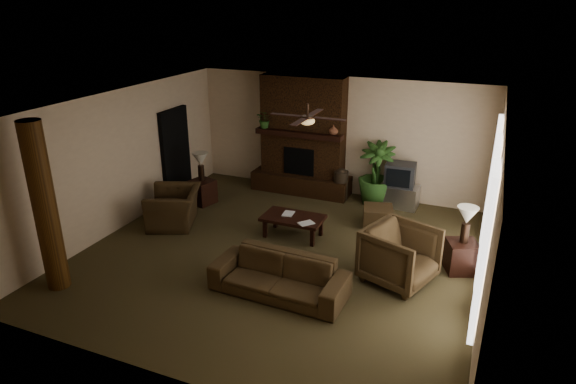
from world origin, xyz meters
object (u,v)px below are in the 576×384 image
at_px(lamp_left, 200,161).
at_px(sofa, 279,270).
at_px(armchair_right, 400,253).
at_px(ottoman, 378,216).
at_px(side_table_right, 461,257).
at_px(lamp_right, 467,218).
at_px(side_table_left, 202,192).
at_px(floor_vase, 341,182).
at_px(tv_stand, 399,196).
at_px(log_column, 45,208).
at_px(floor_plant, 375,187).
at_px(coffee_table, 293,219).
at_px(armchair_left, 174,202).

bearing_deg(lamp_left, sofa, -41.78).
bearing_deg(armchair_right, ottoman, 41.79).
height_order(side_table_right, lamp_right, lamp_right).
height_order(lamp_left, lamp_right, same).
bearing_deg(side_table_left, floor_vase, 26.37).
height_order(tv_stand, lamp_right, lamp_right).
distance_m(log_column, floor_plant, 6.88).
relative_size(armchair_right, tv_stand, 1.26).
bearing_deg(coffee_table, floor_plant, 64.66).
height_order(floor_vase, side_table_left, floor_vase).
xyz_separation_m(coffee_table, ottoman, (1.44, 1.16, -0.17)).
bearing_deg(ottoman, log_column, -134.88).
bearing_deg(armchair_right, lamp_left, 90.37).
bearing_deg(log_column, ottoman, 45.12).
xyz_separation_m(floor_vase, side_table_right, (2.91, -2.36, -0.16)).
bearing_deg(side_table_left, coffee_table, -17.23).
relative_size(sofa, floor_vase, 2.84).
bearing_deg(floor_vase, log_column, -120.47).
height_order(sofa, side_table_right, sofa).
xyz_separation_m(floor_plant, side_table_left, (-3.69, -1.51, -0.13)).
bearing_deg(ottoman, side_table_right, -36.27).
xyz_separation_m(armchair_left, armchair_right, (4.78, -0.48, 0.03)).
bearing_deg(lamp_right, armchair_right, -140.28).
distance_m(armchair_left, tv_stand, 5.01).
relative_size(sofa, side_table_left, 3.97).
height_order(sofa, floor_vase, sofa).
distance_m(armchair_right, side_table_right, 1.23).
relative_size(sofa, ottoman, 3.64).
xyz_separation_m(ottoman, side_table_right, (1.76, -1.29, 0.08)).
height_order(ottoman, floor_plant, floor_plant).
xyz_separation_m(floor_vase, lamp_left, (-2.90, -1.40, 0.57)).
bearing_deg(coffee_table, side_table_left, 162.77).
height_order(sofa, ottoman, sofa).
xyz_separation_m(tv_stand, floor_vase, (-1.35, -0.12, 0.18)).
height_order(floor_plant, lamp_left, lamp_left).
height_order(armchair_left, tv_stand, armchair_left).
relative_size(lamp_left, lamp_right, 1.00).
bearing_deg(armchair_right, floor_plant, 39.90).
relative_size(side_table_left, side_table_right, 1.00).
relative_size(armchair_left, side_table_left, 2.10).
distance_m(coffee_table, floor_plant, 2.57).
distance_m(armchair_right, floor_plant, 3.41).
xyz_separation_m(armchair_right, floor_plant, (-1.17, 3.20, -0.13)).
xyz_separation_m(log_column, floor_plant, (3.99, 5.51, -0.99)).
distance_m(tv_stand, lamp_left, 4.58).
bearing_deg(coffee_table, lamp_left, 162.17).
xyz_separation_m(log_column, side_table_left, (0.31, 3.99, -1.12)).
bearing_deg(armchair_right, tv_stand, 30.68).
xyz_separation_m(sofa, ottoman, (0.87, 3.16, -0.23)).
bearing_deg(side_table_right, ottoman, 143.73).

